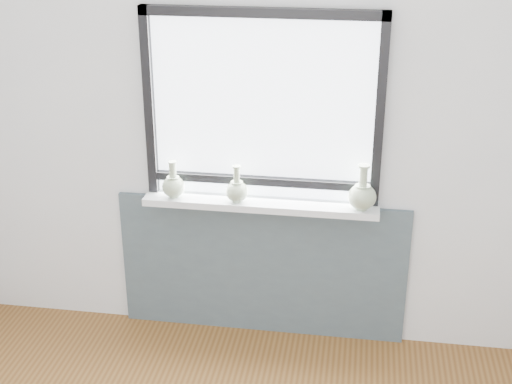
# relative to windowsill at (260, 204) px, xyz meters

# --- Properties ---
(back_wall) EXTENTS (3.60, 0.02, 2.60)m
(back_wall) POSITION_rel_windowsill_xyz_m (0.00, 0.10, 0.42)
(back_wall) COLOR silver
(back_wall) RESTS_ON ground
(apron_panel) EXTENTS (1.70, 0.03, 0.86)m
(apron_panel) POSITION_rel_windowsill_xyz_m (0.00, 0.07, -0.45)
(apron_panel) COLOR #46565E
(apron_panel) RESTS_ON ground
(windowsill) EXTENTS (1.32, 0.18, 0.04)m
(windowsill) POSITION_rel_windowsill_xyz_m (0.00, 0.00, 0.00)
(windowsill) COLOR white
(windowsill) RESTS_ON apron_panel
(window) EXTENTS (1.30, 0.06, 1.05)m
(window) POSITION_rel_windowsill_xyz_m (0.00, 0.06, 0.56)
(window) COLOR black
(window) RESTS_ON windowsill
(vase_a) EXTENTS (0.13, 0.13, 0.21)m
(vase_a) POSITION_rel_windowsill_xyz_m (-0.49, -0.02, 0.09)
(vase_a) COLOR #AAC09B
(vase_a) RESTS_ON windowsill
(vase_b) EXTENTS (0.13, 0.13, 0.21)m
(vase_b) POSITION_rel_windowsill_xyz_m (-0.13, -0.03, 0.09)
(vase_b) COLOR #AAC09B
(vase_b) RESTS_ON windowsill
(vase_c) EXTENTS (0.15, 0.15, 0.26)m
(vase_c) POSITION_rel_windowsill_xyz_m (0.56, -0.03, 0.10)
(vase_c) COLOR #AAC09B
(vase_c) RESTS_ON windowsill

